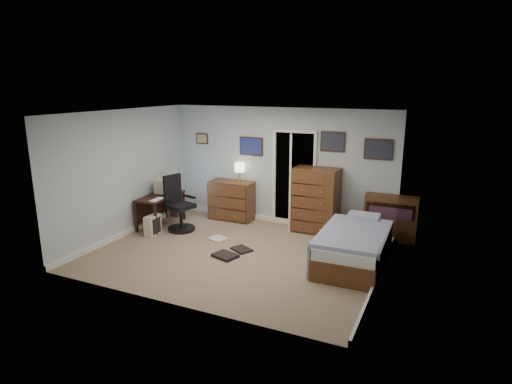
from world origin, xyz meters
TOP-DOWN VIEW (x-y plane):
  - floor at (0.00, 0.00)m, footprint 5.00×4.00m
  - computer_desk at (-2.28, 0.72)m, footprint 0.61×1.20m
  - crt_monitor at (-2.18, 0.87)m, footprint 0.37×0.34m
  - keyboard at (-2.02, 0.37)m, footprint 0.16×0.37m
  - pc_tower at (-2.00, 0.17)m, footprint 0.21×0.39m
  - office_chair at (-1.70, 0.66)m, footprint 0.69×0.69m
  - media_stack at (-2.32, 1.41)m, footprint 0.17×0.17m
  - low_dresser at (-1.04, 1.77)m, footprint 1.00×0.53m
  - table_lamp at (-0.84, 1.77)m, footprint 0.23×0.23m
  - doorway at (0.35, 2.27)m, footprint 0.96×1.12m
  - tall_dresser at (0.91, 1.75)m, footprint 0.93×0.58m
  - headboard_bookcase at (2.38, 1.86)m, footprint 1.00×0.27m
  - bed at (1.98, 0.46)m, footprint 1.11×2.02m
  - wall_posters at (0.57, 1.98)m, footprint 4.38×0.04m
  - floor_clutter at (-0.23, 0.05)m, footprint 1.08×1.09m

SIDE VIEW (x-z plane):
  - floor at x=0.00m, z-range -0.02..0.00m
  - floor_clutter at x=-0.23m, z-range 0.00..0.05m
  - pc_tower at x=-2.00m, z-range 0.00..0.41m
  - bed at x=1.98m, z-range -0.02..0.64m
  - media_stack at x=-2.32m, z-range 0.00..0.83m
  - low_dresser at x=-1.04m, z-range 0.00..0.88m
  - office_chair at x=-1.70m, z-range -0.13..1.02m
  - headboard_bookcase at x=2.38m, z-range 0.03..0.92m
  - computer_desk at x=-2.28m, z-range 0.18..0.86m
  - tall_dresser at x=0.91m, z-range 0.00..1.33m
  - keyboard at x=-2.02m, z-range 0.68..0.70m
  - crt_monitor at x=-2.18m, z-range 0.68..1.00m
  - doorway at x=0.35m, z-range -0.02..2.03m
  - table_lamp at x=-0.84m, z-range 0.97..1.40m
  - wall_posters at x=0.57m, z-range 1.45..2.05m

